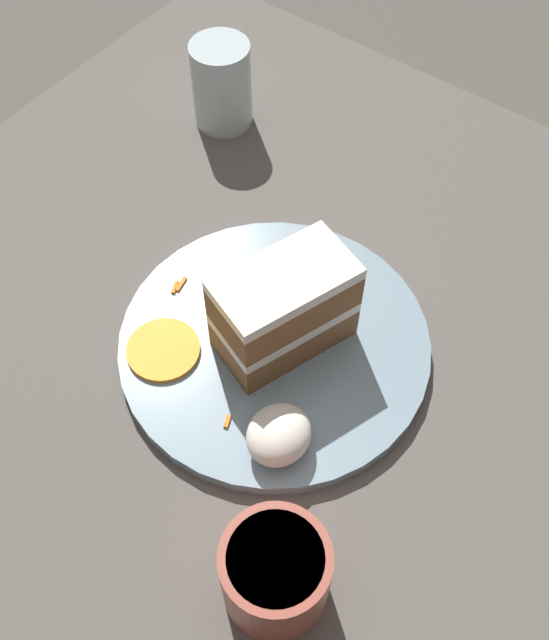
{
  "coord_description": "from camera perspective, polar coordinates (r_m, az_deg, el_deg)",
  "views": [
    {
      "loc": [
        -0.31,
        -0.26,
        0.67
      ],
      "look_at": [
        0.01,
        -0.03,
        0.09
      ],
      "focal_mm": 42.0,
      "sensor_mm": 36.0,
      "label": 1
    }
  ],
  "objects": [
    {
      "name": "orange_garnish",
      "position": [
        0.74,
        -8.47,
        -2.26
      ],
      "size": [
        0.07,
        0.07,
        0.01
      ],
      "primitive_type": "cylinder",
      "color": "orange",
      "rests_on": "plate"
    },
    {
      "name": "ground_plane",
      "position": [
        0.79,
        -1.93,
        -3.08
      ],
      "size": [
        6.0,
        6.0,
        0.0
      ],
      "primitive_type": "plane",
      "color": "#4C4742",
      "rests_on": "ground"
    },
    {
      "name": "carrot_shreds_scatter",
      "position": [
        0.76,
        -3.17,
        0.72
      ],
      "size": [
        0.21,
        0.15,
        0.0
      ],
      "color": "orange",
      "rests_on": "plate"
    },
    {
      "name": "dining_table",
      "position": [
        0.77,
        -1.97,
        -2.42
      ],
      "size": [
        0.95,
        0.9,
        0.04
      ],
      "primitive_type": "cube",
      "color": "#56514C",
      "rests_on": "ground"
    },
    {
      "name": "coffee_mug",
      "position": [
        0.61,
        0.07,
        -18.7
      ],
      "size": [
        0.09,
        0.09,
        0.09
      ],
      "color": "#994C3D",
      "rests_on": "dining_table"
    },
    {
      "name": "cream_dollop",
      "position": [
        0.67,
        0.32,
        -8.74
      ],
      "size": [
        0.06,
        0.06,
        0.04
      ],
      "primitive_type": "ellipsoid",
      "color": "white",
      "rests_on": "plate"
    },
    {
      "name": "drinking_glass",
      "position": [
        0.95,
        -4.02,
        17.12
      ],
      "size": [
        0.07,
        0.07,
        0.11
      ],
      "color": "silver",
      "rests_on": "dining_table"
    },
    {
      "name": "plate",
      "position": [
        0.75,
        -0.0,
        -1.87
      ],
      "size": [
        0.31,
        0.31,
        0.02
      ],
      "primitive_type": "cylinder",
      "color": "gray",
      "rests_on": "dining_table"
    },
    {
      "name": "cake_slice",
      "position": [
        0.7,
        0.75,
        0.88
      ],
      "size": [
        0.14,
        0.11,
        0.1
      ],
      "rotation": [
        0.0,
        0.0,
        4.37
      ],
      "color": "brown",
      "rests_on": "plate"
    }
  ]
}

